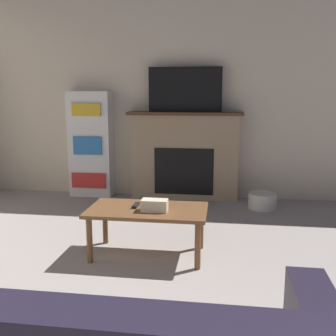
{
  "coord_description": "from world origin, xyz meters",
  "views": [
    {
      "loc": [
        0.37,
        -0.53,
        1.41
      ],
      "look_at": [
        -0.11,
        2.84,
        0.76
      ],
      "focal_mm": 42.0,
      "sensor_mm": 36.0,
      "label": 1
    }
  ],
  "objects_px": {
    "coffee_table": "(148,214)",
    "bookshelf": "(91,144)",
    "storage_basket": "(262,201)",
    "tv": "(185,90)",
    "fireplace": "(185,155)"
  },
  "relations": [
    {
      "from": "fireplace",
      "to": "storage_basket",
      "type": "height_order",
      "value": "fireplace"
    },
    {
      "from": "bookshelf",
      "to": "storage_basket",
      "type": "relative_size",
      "value": 4.15
    },
    {
      "from": "storage_basket",
      "to": "tv",
      "type": "bearing_deg",
      "value": 161.29
    },
    {
      "from": "coffee_table",
      "to": "storage_basket",
      "type": "relative_size",
      "value": 2.97
    },
    {
      "from": "fireplace",
      "to": "bookshelf",
      "type": "bearing_deg",
      "value": -179.02
    },
    {
      "from": "fireplace",
      "to": "tv",
      "type": "xyz_separation_m",
      "value": [
        -0.0,
        -0.02,
        0.87
      ]
    },
    {
      "from": "coffee_table",
      "to": "bookshelf",
      "type": "distance_m",
      "value": 2.3
    },
    {
      "from": "tv",
      "to": "storage_basket",
      "type": "xyz_separation_m",
      "value": [
        1.01,
        -0.34,
        -1.36
      ]
    },
    {
      "from": "tv",
      "to": "coffee_table",
      "type": "distance_m",
      "value": 2.24
    },
    {
      "from": "coffee_table",
      "to": "bookshelf",
      "type": "bearing_deg",
      "value": 120.92
    },
    {
      "from": "coffee_table",
      "to": "storage_basket",
      "type": "xyz_separation_m",
      "value": [
        1.14,
        1.61,
        -0.28
      ]
    },
    {
      "from": "coffee_table",
      "to": "bookshelf",
      "type": "xyz_separation_m",
      "value": [
        -1.17,
        1.95,
        0.34
      ]
    },
    {
      "from": "fireplace",
      "to": "coffee_table",
      "type": "relative_size",
      "value": 1.49
    },
    {
      "from": "bookshelf",
      "to": "tv",
      "type": "bearing_deg",
      "value": 0.11
    },
    {
      "from": "tv",
      "to": "storage_basket",
      "type": "distance_m",
      "value": 1.73
    }
  ]
}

